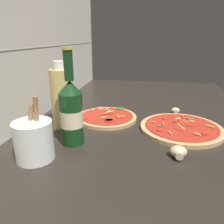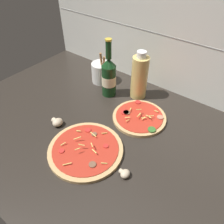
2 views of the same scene
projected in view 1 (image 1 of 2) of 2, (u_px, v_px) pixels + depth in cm
name	position (u px, v px, depth cm)	size (l,w,h in cm)	color
counter_slab	(150.00, 122.00, 88.50)	(160.00, 90.00, 2.50)	#28231E
tile_backsplash	(38.00, 48.00, 86.58)	(160.00, 1.13, 60.00)	silver
pizza_near	(181.00, 128.00, 77.61)	(28.78, 28.78, 4.24)	tan
pizza_far	(107.00, 117.00, 88.12)	(23.79, 23.79, 4.87)	tan
beer_bottle	(71.00, 112.00, 65.34)	(7.06, 7.06, 28.97)	#143819
oil_bottle	(62.00, 98.00, 77.92)	(7.89, 7.89, 23.84)	#D6B766
mushroom_left	(178.00, 152.00, 59.81)	(4.96, 4.72, 3.31)	beige
mushroom_right	(176.00, 111.00, 94.35)	(3.88, 3.69, 2.58)	beige
utensil_crock	(34.00, 140.00, 58.09)	(10.26, 10.26, 17.38)	silver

